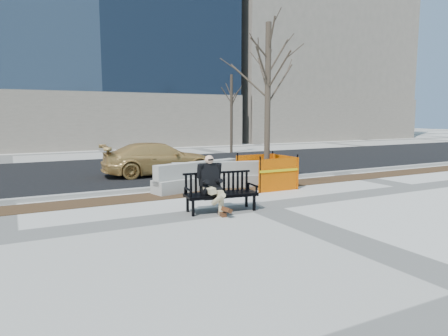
{
  "coord_description": "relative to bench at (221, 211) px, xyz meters",
  "views": [
    {
      "loc": [
        -5.75,
        -8.96,
        2.43
      ],
      "look_at": [
        -0.73,
        0.61,
        1.01
      ],
      "focal_mm": 32.62,
      "sensor_mm": 36.0,
      "label": 1
    }
  ],
  "objects": [
    {
      "name": "mulch_strip",
      "position": [
        1.13,
        2.59,
        0.0
      ],
      "size": [
        40.0,
        1.2,
        0.02
      ],
      "primitive_type": "cube",
      "color": "#47301C",
      "rests_on": "ground"
    },
    {
      "name": "jersey_barrier_right",
      "position": [
        1.47,
        3.12,
        0.0
      ],
      "size": [
        3.09,
        1.42,
        0.87
      ],
      "primitive_type": null,
      "rotation": [
        0.0,
        0.0,
        -0.28
      ],
      "color": "gray",
      "rests_on": "ground"
    },
    {
      "name": "jersey_barrier_left",
      "position": [
        0.74,
        3.1,
        0.0
      ],
      "size": [
        3.27,
        1.38,
        0.92
      ],
      "primitive_type": null,
      "rotation": [
        0.0,
        0.0,
        0.24
      ],
      "color": "#AAA89F",
      "rests_on": "ground"
    },
    {
      "name": "curb",
      "position": [
        1.13,
        3.54,
        0.06
      ],
      "size": [
        60.0,
        0.25,
        0.12
      ],
      "primitive_type": "cube",
      "color": "#9E9B93",
      "rests_on": "ground"
    },
    {
      "name": "bench",
      "position": [
        0.0,
        0.0,
        0.0
      ],
      "size": [
        1.93,
        0.88,
        0.99
      ],
      "primitive_type": null,
      "rotation": [
        0.0,
        0.0,
        -0.12
      ],
      "color": "black",
      "rests_on": "ground"
    },
    {
      "name": "ground",
      "position": [
        1.13,
        -0.01,
        0.0
      ],
      "size": [
        120.0,
        120.0,
        0.0
      ],
      "primitive_type": "plane",
      "color": "beige",
      "rests_on": "ground"
    },
    {
      "name": "asphalt_street",
      "position": [
        1.13,
        8.79,
        0.0
      ],
      "size": [
        60.0,
        10.4,
        0.01
      ],
      "primitive_type": "cube",
      "color": "black",
      "rests_on": "ground"
    },
    {
      "name": "tree_fence",
      "position": [
        2.9,
        2.3,
        0.0
      ],
      "size": [
        2.31,
        2.31,
        5.76
      ],
      "primitive_type": null,
      "rotation": [
        0.0,
        0.0,
        -0.0
      ],
      "color": "#FF6700",
      "rests_on": "ground"
    },
    {
      "name": "sedan",
      "position": [
        0.65,
        6.74,
        0.0
      ],
      "size": [
        4.67,
        2.18,
        1.32
      ],
      "primitive_type": "imported",
      "rotation": [
        0.0,
        0.0,
        1.5
      ],
      "color": "tan",
      "rests_on": "ground"
    },
    {
      "name": "seated_man",
      "position": [
        -0.25,
        0.08,
        0.0
      ],
      "size": [
        0.73,
        1.09,
        1.43
      ],
      "primitive_type": null,
      "rotation": [
        0.0,
        0.0,
        -0.12
      ],
      "color": "black",
      "rests_on": "ground"
    },
    {
      "name": "building_right",
      "position": [
        23.13,
        25.99,
        12.5
      ],
      "size": [
        20.0,
        12.0,
        25.0
      ],
      "primitive_type": "cube",
      "color": "gray",
      "rests_on": "ground"
    },
    {
      "name": "far_tree_right",
      "position": [
        8.02,
        14.12,
        0.0
      ],
      "size": [
        2.53,
        2.53,
        5.37
      ],
      "primitive_type": null,
      "rotation": [
        0.0,
        0.0,
        0.33
      ],
      "color": "#3E3328",
      "rests_on": "ground"
    }
  ]
}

